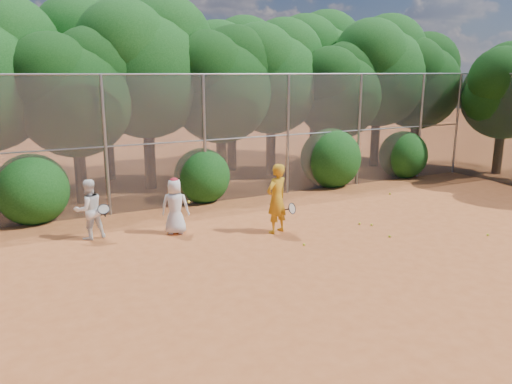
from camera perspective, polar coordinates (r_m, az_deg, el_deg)
ground at (r=11.45m, az=10.30°, el=-7.45°), size 80.00×80.00×0.00m
fence_back at (r=15.94m, az=-2.93°, el=6.30°), size 20.05×0.09×4.03m
tree_2 at (r=16.41m, az=-19.97°, el=11.10°), size 3.99×3.47×5.47m
tree_3 at (r=17.89m, az=-12.41°, el=14.32°), size 4.89×4.26×6.70m
tree_4 at (r=18.14m, az=-3.99°, el=12.57°), size 4.19×3.64×5.73m
tree_5 at (r=19.96m, az=1.87°, el=13.51°), size 4.51×3.92×6.17m
tree_6 at (r=20.47m, az=9.50°, el=11.72°), size 3.86×3.36×5.29m
tree_7 at (r=22.50m, az=13.94°, el=13.73°), size 4.77×4.14×6.53m
tree_8 at (r=23.63m, az=18.12°, el=12.31°), size 4.25×3.70×5.82m
tree_10 at (r=19.82m, az=-17.02°, el=14.62°), size 5.15×4.48×7.06m
tree_11 at (r=20.94m, az=-2.78°, el=13.82°), size 4.64×4.03×6.35m
tree_12 at (r=23.67m, az=6.89°, el=14.55°), size 5.02×4.37×6.88m
tree_13 at (r=22.52m, az=26.65°, el=10.64°), size 3.86×3.36×5.29m
bush_0 at (r=15.06m, az=-24.24°, el=0.61°), size 2.00×2.00×2.00m
bush_1 at (r=16.07m, az=-6.19°, el=2.13°), size 1.80×1.80×1.80m
bush_2 at (r=18.39m, az=8.53°, el=4.14°), size 2.20×2.20×2.20m
bush_3 at (r=20.62m, az=16.48°, el=4.32°), size 1.90×1.90×1.90m
player_yellow at (r=12.77m, az=2.37°, el=-0.76°), size 0.90×0.63×1.81m
player_teen at (r=12.90m, az=-9.23°, el=-1.58°), size 0.83×0.72×1.47m
player_white at (r=13.00m, az=-18.54°, el=-1.90°), size 0.90×0.82×1.51m
ball_0 at (r=13.89m, az=13.07°, el=-3.66°), size 0.07×0.07×0.07m
ball_1 at (r=13.93m, az=11.76°, el=-3.54°), size 0.07×0.07×0.07m
ball_2 at (r=13.04m, az=15.03°, el=-4.91°), size 0.07×0.07×0.07m
ball_3 at (r=14.01m, az=24.97°, el=-4.46°), size 0.07×0.07×0.07m
ball_4 at (r=12.07m, az=5.51°, el=-6.00°), size 0.07×0.07×0.07m
ball_5 at (r=17.54m, az=15.06°, el=-0.19°), size 0.07×0.07×0.07m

